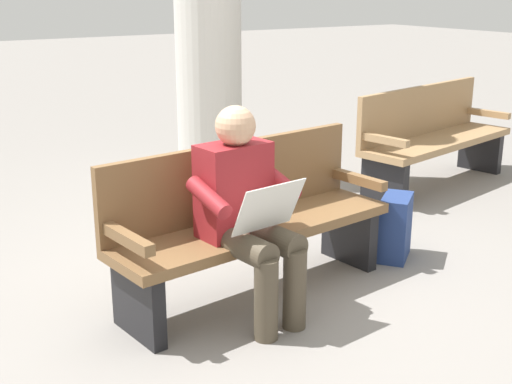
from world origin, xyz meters
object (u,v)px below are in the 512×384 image
object	(u,v)px
bench_near	(248,219)
person_seated	(247,209)
bench_far	(432,136)
backpack	(394,228)

from	to	relation	value
bench_near	person_seated	xyz separation A→B (m)	(0.17, 0.25, 0.17)
person_seated	bench_near	bearing A→B (deg)	-130.52
bench_near	bench_far	xyz separation A→B (m)	(-2.62, -1.05, 0.00)
backpack	bench_near	bearing A→B (deg)	-4.41
person_seated	backpack	size ratio (longest dim) A/B	2.69
bench_near	backpack	world-z (taller)	bench_near
person_seated	backpack	world-z (taller)	person_seated
bench_near	person_seated	size ratio (longest dim) A/B	1.56
bench_near	bench_far	distance (m)	2.82
person_seated	bench_far	world-z (taller)	person_seated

